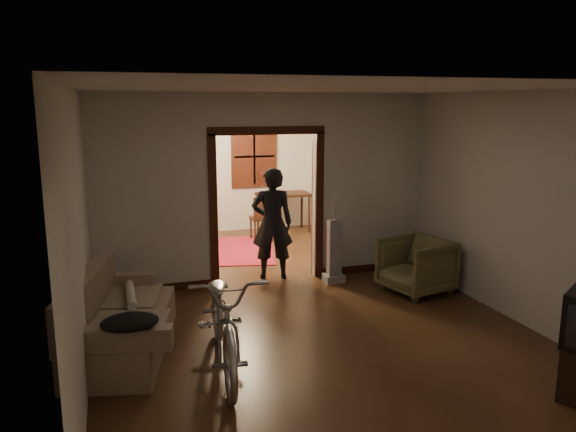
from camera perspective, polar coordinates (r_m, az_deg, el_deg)
name	(u,v)px	position (r m, az deg, el deg)	size (l,w,h in m)	color
floor	(281,296)	(7.92, -0.67, -8.12)	(5.00, 8.50, 0.01)	#321D10
ceiling	(281,91)	(7.46, -0.72, 12.57)	(5.00, 8.50, 0.01)	white
wall_back	(221,165)	(11.66, -6.86, 5.21)	(5.00, 0.02, 2.80)	beige
wall_left	(85,208)	(7.25, -19.93, 0.80)	(0.02, 8.50, 2.80)	beige
wall_right	(442,189)	(8.63, 15.40, 2.69)	(0.02, 8.50, 2.80)	beige
partition_wall	(266,189)	(8.28, -2.22, 2.74)	(5.00, 0.14, 2.80)	beige
door_casing	(266,209)	(8.33, -2.20, 0.70)	(1.74, 0.20, 2.32)	#32140B
far_window	(254,156)	(11.76, -3.47, 6.06)	(0.98, 0.06, 1.28)	black
chandelier	(239,120)	(9.89, -5.02, 9.65)	(0.24, 0.24, 0.24)	#FFE0A5
light_switch	(334,196)	(8.57, 4.71, 1.99)	(0.08, 0.01, 0.12)	silver
sofa	(123,312)	(6.36, -16.44, -9.36)	(0.87, 1.93, 0.89)	#75674E
rolled_paper	(131,295)	(6.62, -15.69, -7.71)	(0.10, 0.10, 0.80)	beige
jacket	(130,322)	(5.43, -15.78, -10.33)	(0.53, 0.39, 0.15)	black
bicycle	(224,317)	(5.76, -6.51, -10.14)	(0.72, 2.06, 1.08)	silver
armchair	(416,266)	(8.16, 12.88, -4.94)	(0.83, 0.86, 0.78)	brown
vacuum	(334,251)	(8.41, 4.72, -3.56)	(0.29, 0.24, 0.96)	gray
person	(272,223)	(8.50, -1.62, -0.76)	(0.62, 0.41, 1.71)	black
oriental_rug	(231,250)	(10.31, -5.82, -3.48)	(1.55, 2.04, 0.02)	maroon
locker	(163,195)	(11.27, -12.59, 2.07)	(0.87, 0.48, 1.74)	#2C3A22
globe	(160,140)	(11.15, -12.83, 7.51)	(0.29, 0.29, 0.29)	#1E5972
desk	(283,213)	(11.67, -0.47, 0.32)	(1.08, 0.60, 0.80)	black
desk_chair	(261,218)	(10.94, -2.74, -0.20)	(0.40, 0.40, 0.89)	black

